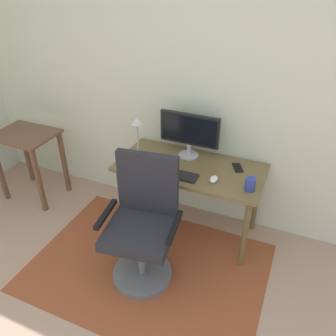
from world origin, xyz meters
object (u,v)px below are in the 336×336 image
Objects in this scene: computer_mouse at (214,179)px; desk_lamp at (137,130)px; desk at (190,174)px; monitor at (189,131)px; cell_phone at (238,168)px; keyboard at (172,173)px; side_table at (28,148)px; coffee_cup at (250,184)px; office_chair at (143,229)px.

desk_lamp is (-0.72, 0.08, 0.27)m from computer_mouse.
desk is at bearing 6.95° from desk_lamp.
cell_phone is (0.46, -0.04, -0.24)m from monitor.
desk_lamp is (-0.37, 0.12, 0.27)m from keyboard.
desk_lamp is at bearing 173.67° from computer_mouse.
desk_lamp is at bearing -173.05° from desk.
desk_lamp reaches higher than keyboard.
coffee_cup is at bearing -0.58° from side_table.
monitor is 0.51× the size of office_chair.
cell_phone is (-0.16, 0.28, -0.05)m from coffee_cup.
keyboard is at bearing -18.12° from desk_lamp.
monitor is at bearing 87.53° from keyboard.
desk_lamp is (-0.47, -0.06, 0.36)m from desk.
desk is at bearing 68.70° from office_chair.
desk_lamp reaches higher than side_table.
monitor is 1.34× the size of desk_lamp.
computer_mouse reaches higher than cell_phone.
cell_phone is 0.14× the size of office_chair.
monitor is 5.12× the size of computer_mouse.
desk is 0.59m from desk_lamp.
desk is 1.72m from side_table.
desk_lamp is (-1.01, 0.09, 0.23)m from coffee_cup.
computer_mouse is 0.14× the size of side_table.
office_chair reaches higher than side_table.
desk is at bearing 172.80° from cell_phone.
computer_mouse is 0.30m from cell_phone.
monitor reaches higher than keyboard.
office_chair is at bearing -129.29° from computer_mouse.
coffee_cup is 1.04m from desk_lamp.
desk_lamp is at bearing 161.88° from keyboard.
cell_phone reaches higher than desk.
office_chair is at bearing -151.21° from cell_phone.
monitor is at bearing 114.94° from desk.
side_table reaches higher than desk.
side_table is at bearing -169.94° from monitor.
computer_mouse is at bearing -28.64° from desk.
coffee_cup reaches higher than keyboard.
monitor is 1.70m from side_table.
office_chair is at bearing -17.73° from side_table.
coffee_cup is (0.62, -0.31, -0.19)m from monitor.
side_table is at bearing 179.64° from computer_mouse.
computer_mouse is at bearing -0.36° from side_table.
keyboard is (-0.01, -0.35, -0.23)m from monitor.
side_table is (-2.09, -0.25, -0.13)m from cell_phone.
monitor reaches higher than computer_mouse.
coffee_cup reaches higher than computer_mouse.
office_chair is (-0.15, -0.62, -0.17)m from desk.
monitor is 0.50m from computer_mouse.
desk is 12.09× the size of computer_mouse.
office_chair is at bearing -103.40° from desk.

